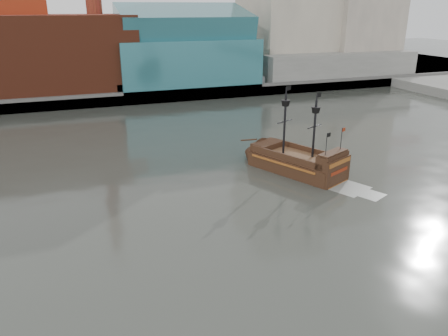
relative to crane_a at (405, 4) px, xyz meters
name	(u,v)px	position (x,y,z in m)	size (l,w,h in m)	color
ground	(308,262)	(-78.63, -82.00, -19.11)	(400.00, 400.00, 0.00)	#2C2F29
promenade_far	(127,78)	(-78.63, 10.00, -18.11)	(220.00, 60.00, 2.00)	slate
seawall	(149,97)	(-78.63, -19.50, -17.81)	(220.00, 1.00, 2.60)	#4C4C49
crane_a	(405,4)	(0.00, 0.00, 0.00)	(22.50, 4.00, 32.25)	slate
crane_b	(405,16)	(9.60, 10.00, -3.54)	(19.10, 4.00, 26.25)	slate
pirate_ship	(298,164)	(-69.77, -64.48, -18.14)	(9.84, 14.92, 10.81)	black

